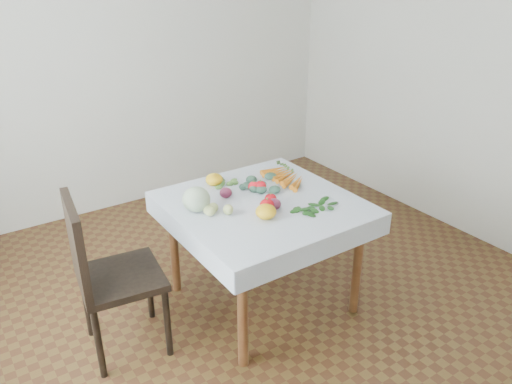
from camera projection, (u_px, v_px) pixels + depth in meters
ground at (262, 299)px, 3.48m from camera, size 4.00×4.00×0.00m
back_wall at (135, 59)px, 4.41m from camera, size 4.00×0.04×2.70m
table at (263, 216)px, 3.20m from camera, size 1.00×1.00×0.75m
tablecloth at (263, 202)px, 3.16m from camera, size 1.12×1.12×0.01m
chair at (102, 269)px, 2.79m from camera, size 0.51×0.51×1.01m
cabbage at (196, 199)px, 3.02m from camera, size 0.19×0.19×0.15m
tomato_a at (254, 186)px, 3.30m from camera, size 0.09×0.09×0.07m
tomato_b at (260, 186)px, 3.30m from camera, size 0.09×0.09×0.07m
tomato_c at (271, 199)px, 3.12m from camera, size 0.09×0.09×0.07m
tomato_d at (267, 205)px, 3.03m from camera, size 0.12×0.12×0.08m
heirloom_back at (214, 179)px, 3.38m from camera, size 0.14×0.14×0.08m
heirloom_front at (266, 212)px, 2.94m from camera, size 0.13×0.13×0.09m
onion_a at (226, 193)px, 3.21m from camera, size 0.08×0.08×0.07m
onion_b at (274, 204)px, 3.05m from camera, size 0.10×0.10×0.07m
tomatillo_cluster at (222, 209)px, 3.01m from camera, size 0.18×0.11×0.05m
carrot_bunch at (285, 177)px, 3.48m from camera, size 0.23×0.40×0.03m
kale_bunch at (261, 186)px, 3.34m from camera, size 0.29×0.28×0.04m
basil_bunch at (318, 209)px, 3.05m from camera, size 0.29×0.25×0.01m
dill_bunch at (221, 182)px, 3.41m from camera, size 0.21×0.16×0.02m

